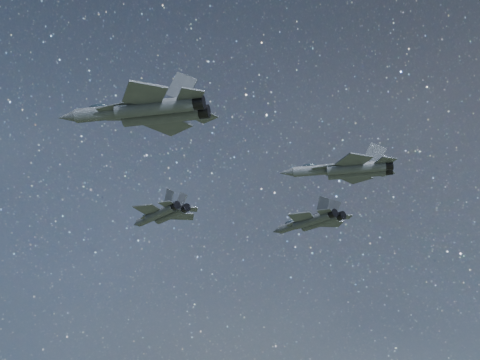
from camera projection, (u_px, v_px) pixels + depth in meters
The scene contains 4 objects.
jet_lead at pixel (162, 214), 84.55m from camera, with size 14.97×9.94×3.81m.
jet_left at pixel (311, 221), 89.94m from camera, with size 15.98×10.59×4.08m.
jet_right at pixel (146, 111), 62.24m from camera, with size 18.63×12.50×4.71m.
jet_slot at pixel (347, 169), 73.29m from camera, with size 15.56×10.44×3.93m.
Camera 1 is at (37.97, -60.70, 124.18)m, focal length 42.00 mm.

